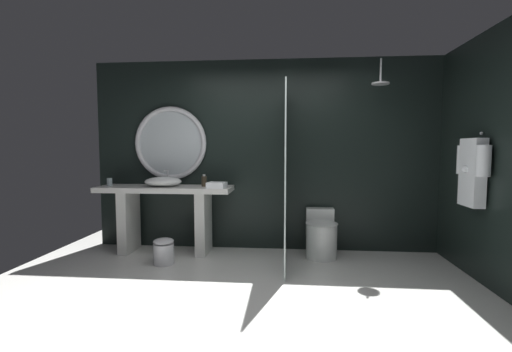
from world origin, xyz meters
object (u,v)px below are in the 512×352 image
at_px(folded_hand_towel, 217,185).
at_px(tumbler_cup, 110,182).
at_px(waste_bin, 164,251).
at_px(round_wall_mirror, 171,143).
at_px(vessel_sink, 163,182).
at_px(soap_dispenser, 204,181).
at_px(toilet, 321,235).
at_px(hanging_bathrobe, 473,169).
at_px(rain_shower_head, 380,82).

bearing_deg(folded_hand_towel, tumbler_cup, 174.47).
bearing_deg(waste_bin, round_wall_mirror, 100.75).
bearing_deg(vessel_sink, soap_dispenser, 4.48).
height_order(tumbler_cup, round_wall_mirror, round_wall_mirror).
bearing_deg(folded_hand_towel, toilet, 6.80).
distance_m(tumbler_cup, hanging_bathrobe, 4.37).
relative_size(soap_dispenser, round_wall_mirror, 0.16).
relative_size(tumbler_cup, waste_bin, 0.34).
height_order(tumbler_cup, toilet, tumbler_cup).
bearing_deg(round_wall_mirror, rain_shower_head, -5.69).
bearing_deg(vessel_sink, folded_hand_towel, -11.70).
bearing_deg(folded_hand_towel, vessel_sink, 168.30).
xyz_separation_m(vessel_sink, hanging_bathrobe, (3.57, -0.71, 0.23)).
xyz_separation_m(soap_dispenser, folded_hand_towel, (0.21, -0.20, -0.03)).
distance_m(vessel_sink, tumbler_cup, 0.74).
relative_size(tumbler_cup, toilet, 0.18).
height_order(round_wall_mirror, waste_bin, round_wall_mirror).
distance_m(soap_dispenser, rain_shower_head, 2.57).
distance_m(toilet, folded_hand_towel, 1.50).
distance_m(vessel_sink, soap_dispenser, 0.55).
relative_size(soap_dispenser, waste_bin, 0.51).
xyz_separation_m(tumbler_cup, rain_shower_head, (3.53, -0.01, 1.27)).
xyz_separation_m(soap_dispenser, waste_bin, (-0.38, -0.52, -0.81)).
bearing_deg(round_wall_mirror, soap_dispenser, -22.17).
relative_size(vessel_sink, soap_dispenser, 3.06).
distance_m(soap_dispenser, waste_bin, 1.04).
relative_size(tumbler_cup, soap_dispenser, 0.66).
distance_m(tumbler_cup, round_wall_mirror, 0.96).
height_order(soap_dispenser, waste_bin, soap_dispenser).
bearing_deg(round_wall_mirror, hanging_bathrobe, -15.24).
bearing_deg(round_wall_mirror, toilet, -6.98).
relative_size(toilet, waste_bin, 1.88).
relative_size(round_wall_mirror, waste_bin, 3.22).
bearing_deg(round_wall_mirror, waste_bin, -79.25).
distance_m(round_wall_mirror, folded_hand_towel, 1.00).
distance_m(tumbler_cup, soap_dispenser, 1.29).
distance_m(rain_shower_head, waste_bin, 3.37).
relative_size(rain_shower_head, waste_bin, 0.99).
xyz_separation_m(rain_shower_head, folded_hand_towel, (-2.03, -0.14, -1.29)).
bearing_deg(rain_shower_head, hanging_bathrobe, -41.39).
bearing_deg(hanging_bathrobe, toilet, 154.25).
bearing_deg(vessel_sink, rain_shower_head, -0.41).
height_order(round_wall_mirror, folded_hand_towel, round_wall_mirror).
relative_size(tumbler_cup, round_wall_mirror, 0.10).
xyz_separation_m(rain_shower_head, toilet, (-0.69, 0.02, -1.95)).
distance_m(vessel_sink, hanging_bathrobe, 3.64).
relative_size(tumbler_cup, rain_shower_head, 0.34).
xyz_separation_m(vessel_sink, round_wall_mirror, (0.02, 0.26, 0.51)).
height_order(vessel_sink, rain_shower_head, rain_shower_head).
distance_m(vessel_sink, folded_hand_towel, 0.77).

